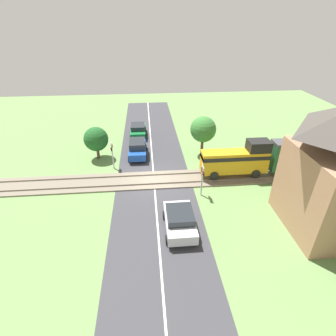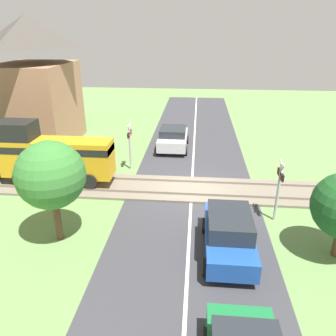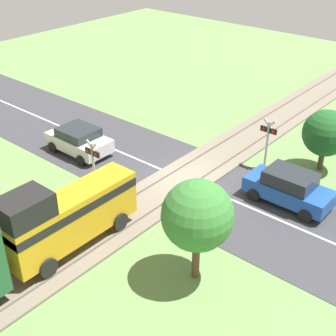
% 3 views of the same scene
% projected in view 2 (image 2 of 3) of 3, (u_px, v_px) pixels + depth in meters
% --- Properties ---
extents(ground_plane, '(60.00, 60.00, 0.00)m').
position_uv_depth(ground_plane, '(192.00, 190.00, 16.81)').
color(ground_plane, '#66894C').
extents(road_surface, '(48.00, 6.40, 0.02)m').
position_uv_depth(road_surface, '(192.00, 190.00, 16.81)').
color(road_surface, '#38383D').
rests_on(road_surface, ground_plane).
extents(track_bed, '(2.80, 48.00, 0.24)m').
position_uv_depth(track_bed, '(192.00, 189.00, 16.78)').
color(track_bed, '#756B5B').
rests_on(track_bed, ground_plane).
extents(car_near_crossing, '(3.92, 1.85, 1.63)m').
position_uv_depth(car_near_crossing, '(229.00, 233.00, 11.87)').
color(car_near_crossing, '#1E4CA8').
rests_on(car_near_crossing, ground_plane).
extents(car_far_side, '(3.64, 2.04, 1.48)m').
position_uv_depth(car_far_side, '(173.00, 138.00, 22.25)').
color(car_far_side, silver).
rests_on(car_far_side, ground_plane).
extents(crossing_signal_west_approach, '(0.90, 0.18, 2.74)m').
position_uv_depth(crossing_signal_west_approach, '(279.00, 183.00, 13.56)').
color(crossing_signal_west_approach, '#B7B7B7').
rests_on(crossing_signal_west_approach, ground_plane).
extents(crossing_signal_east_approach, '(0.90, 0.18, 2.74)m').
position_uv_depth(crossing_signal_east_approach, '(130.00, 140.00, 18.66)').
color(crossing_signal_east_approach, '#B7B7B7').
rests_on(crossing_signal_east_approach, ground_plane).
extents(station_building, '(5.97, 4.89, 8.47)m').
position_uv_depth(station_building, '(35.00, 84.00, 22.11)').
color(station_building, '#AD7A5B').
rests_on(station_building, ground_plane).
extents(pedestrian_by_station, '(0.40, 0.40, 1.60)m').
position_uv_depth(pedestrian_by_station, '(21.00, 152.00, 19.93)').
color(pedestrian_by_station, '#333338').
rests_on(pedestrian_by_station, ground_plane).
extents(tree_by_station, '(2.63, 2.63, 3.61)m').
position_uv_depth(tree_by_station, '(57.00, 97.00, 27.73)').
color(tree_by_station, brown).
rests_on(tree_by_station, ground_plane).
extents(tree_roadside_hedge, '(2.55, 2.55, 4.03)m').
position_uv_depth(tree_roadside_hedge, '(51.00, 175.00, 11.94)').
color(tree_roadside_hedge, brown).
rests_on(tree_roadside_hedge, ground_plane).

